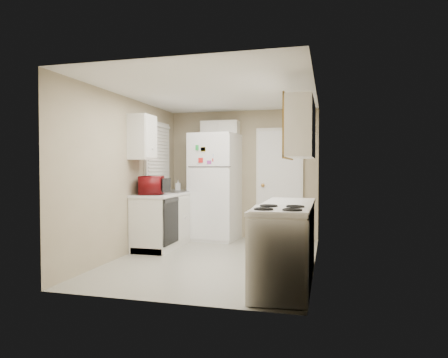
# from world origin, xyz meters

# --- Properties ---
(floor) EXTENTS (3.80, 3.80, 0.00)m
(floor) POSITION_xyz_m (0.00, 0.00, 0.00)
(floor) COLOR #ACAA9D
(floor) RESTS_ON ground
(ceiling) EXTENTS (3.80, 3.80, 0.00)m
(ceiling) POSITION_xyz_m (0.00, 0.00, 2.40)
(ceiling) COLOR white
(ceiling) RESTS_ON floor
(wall_left) EXTENTS (3.80, 3.80, 0.00)m
(wall_left) POSITION_xyz_m (-1.40, 0.00, 1.20)
(wall_left) COLOR tan
(wall_left) RESTS_ON floor
(wall_right) EXTENTS (3.80, 3.80, 0.00)m
(wall_right) POSITION_xyz_m (1.40, 0.00, 1.20)
(wall_right) COLOR tan
(wall_right) RESTS_ON floor
(wall_back) EXTENTS (2.80, 2.80, 0.00)m
(wall_back) POSITION_xyz_m (0.00, 1.90, 1.20)
(wall_back) COLOR tan
(wall_back) RESTS_ON floor
(wall_front) EXTENTS (2.80, 2.80, 0.00)m
(wall_front) POSITION_xyz_m (0.00, -1.90, 1.20)
(wall_front) COLOR tan
(wall_front) RESTS_ON floor
(left_counter) EXTENTS (0.60, 1.80, 0.90)m
(left_counter) POSITION_xyz_m (-1.10, 0.90, 0.45)
(left_counter) COLOR silver
(left_counter) RESTS_ON floor
(dishwasher) EXTENTS (0.03, 0.58, 0.72)m
(dishwasher) POSITION_xyz_m (-0.81, 0.30, 0.49)
(dishwasher) COLOR black
(dishwasher) RESTS_ON floor
(sink) EXTENTS (0.54, 0.74, 0.16)m
(sink) POSITION_xyz_m (-1.10, 1.05, 0.86)
(sink) COLOR gray
(sink) RESTS_ON left_counter
(microwave) EXTENTS (0.59, 0.45, 0.35)m
(microwave) POSITION_xyz_m (-1.15, 0.34, 1.05)
(microwave) COLOR maroon
(microwave) RESTS_ON left_counter
(soap_bottle) EXTENTS (0.11, 0.11, 0.20)m
(soap_bottle) POSITION_xyz_m (-1.15, 1.49, 1.00)
(soap_bottle) COLOR white
(soap_bottle) RESTS_ON left_counter
(window_blinds) EXTENTS (0.10, 0.98, 1.08)m
(window_blinds) POSITION_xyz_m (-1.36, 1.05, 1.60)
(window_blinds) COLOR silver
(window_blinds) RESTS_ON wall_left
(upper_cabinet_left) EXTENTS (0.30, 0.45, 0.70)m
(upper_cabinet_left) POSITION_xyz_m (-1.25, 0.22, 1.80)
(upper_cabinet_left) COLOR silver
(upper_cabinet_left) RESTS_ON wall_left
(refrigerator) EXTENTS (0.87, 0.85, 1.95)m
(refrigerator) POSITION_xyz_m (-0.45, 1.57, 0.97)
(refrigerator) COLOR white
(refrigerator) RESTS_ON floor
(cabinet_over_fridge) EXTENTS (0.70, 0.30, 0.40)m
(cabinet_over_fridge) POSITION_xyz_m (-0.40, 1.75, 2.00)
(cabinet_over_fridge) COLOR silver
(cabinet_over_fridge) RESTS_ON wall_back
(interior_door) EXTENTS (0.86, 0.06, 2.08)m
(interior_door) POSITION_xyz_m (0.70, 1.86, 1.02)
(interior_door) COLOR white
(interior_door) RESTS_ON floor
(right_counter) EXTENTS (0.60, 2.00, 0.90)m
(right_counter) POSITION_xyz_m (1.10, -0.80, 0.45)
(right_counter) COLOR silver
(right_counter) RESTS_ON floor
(stove) EXTENTS (0.62, 0.74, 0.85)m
(stove) POSITION_xyz_m (1.10, -1.46, 0.43)
(stove) COLOR white
(stove) RESTS_ON floor
(upper_cabinet_right) EXTENTS (0.30, 1.20, 0.70)m
(upper_cabinet_right) POSITION_xyz_m (1.25, -0.50, 1.80)
(upper_cabinet_right) COLOR silver
(upper_cabinet_right) RESTS_ON wall_right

